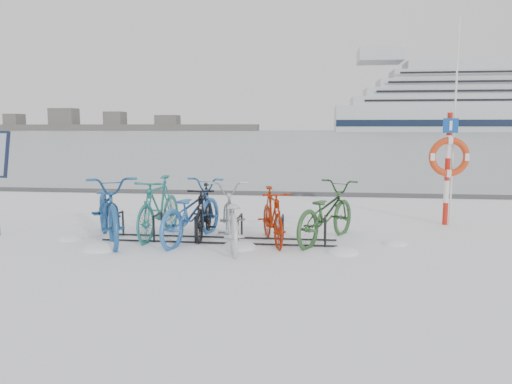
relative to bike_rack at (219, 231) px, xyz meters
name	(u,v)px	position (x,y,z in m)	size (l,w,h in m)	color
ground	(219,241)	(0.00, 0.00, -0.18)	(900.00, 900.00, 0.00)	white
ice_sheet	(312,133)	(0.00, 155.00, -0.17)	(400.00, 298.00, 0.02)	#A3B1B8
quay_edge	(259,193)	(0.00, 5.90, -0.13)	(400.00, 0.25, 0.10)	#3F3F42
bike_rack	(219,231)	(0.00, 0.00, 0.00)	(4.00, 0.48, 0.46)	black
lifebuoy_station	(449,157)	(4.22, 1.91, 1.18)	(0.78, 0.22, 4.04)	red
cruise_ferry	(488,105)	(70.35, 206.99, 10.93)	(124.16, 23.45, 40.79)	white
shoreline	(95,126)	(-122.02, 260.00, 2.61)	(180.00, 12.00, 9.50)	#4F4F4F
bike_0	(109,206)	(-1.89, -0.16, 0.41)	(0.79, 2.26, 1.19)	#1D4D87
bike_1	(159,205)	(-1.13, 0.24, 0.38)	(0.52, 1.86, 1.12)	#22716C
bike_2	(191,209)	(-0.49, 0.02, 0.36)	(0.71, 2.05, 1.08)	#2A65B3
bike_3	(204,209)	(-0.34, 0.36, 0.31)	(0.46, 1.62, 0.97)	black
bike_4	(230,215)	(0.25, -0.33, 0.34)	(0.70, 2.00, 1.05)	silver
bike_5	(272,214)	(0.92, 0.03, 0.31)	(0.46, 1.62, 0.97)	#911C03
bike_6	(326,211)	(1.81, 0.25, 0.34)	(0.70, 2.00, 1.05)	#2B5429
snow_drifts	(204,246)	(-0.17, -0.41, -0.18)	(6.00, 1.74, 0.22)	white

